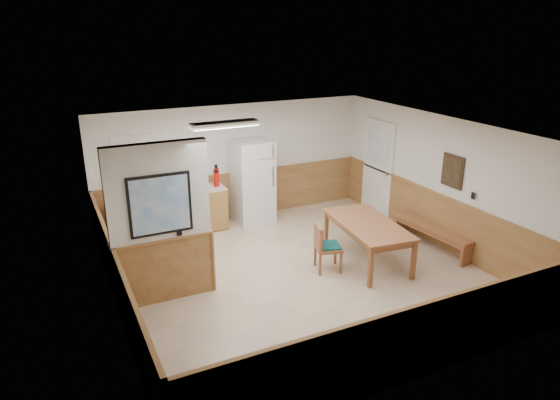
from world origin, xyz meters
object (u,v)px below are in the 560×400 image
dining_table (368,228)px  dining_bench (433,231)px  refrigerator (253,182)px  dining_chair (324,244)px  fire_extinguisher (216,177)px  soap_bottle (135,192)px

dining_table → dining_bench: bearing=3.2°
refrigerator → dining_bench: 3.82m
dining_table → dining_bench: size_ratio=1.09×
dining_table → dining_chair: 0.89m
fire_extinguisher → dining_bench: bearing=-53.1°
fire_extinguisher → dining_chair: bearing=-82.7°
refrigerator → dining_table: (1.07, -2.71, -0.23)m
fire_extinguisher → refrigerator: bearing=-13.2°
dining_bench → fire_extinguisher: fire_extinguisher is taller
refrigerator → fire_extinguisher: 0.83m
dining_table → soap_bottle: size_ratio=9.49×
dining_chair → fire_extinguisher: (-0.99, 2.67, 0.61)m
refrigerator → fire_extinguisher: (-0.80, 0.00, 0.21)m
dining_table → fire_extinguisher: fire_extinguisher is taller
refrigerator → dining_bench: bearing=-50.2°
dining_table → dining_chair: (-0.88, 0.04, -0.16)m
dining_chair → soap_bottle: 3.81m
dining_bench → refrigerator: bearing=127.1°
dining_bench → soap_bottle: size_ratio=8.69×
dining_chair → fire_extinguisher: 2.91m
soap_bottle → dining_table: bearing=-38.0°
refrigerator → fire_extinguisher: size_ratio=3.87×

